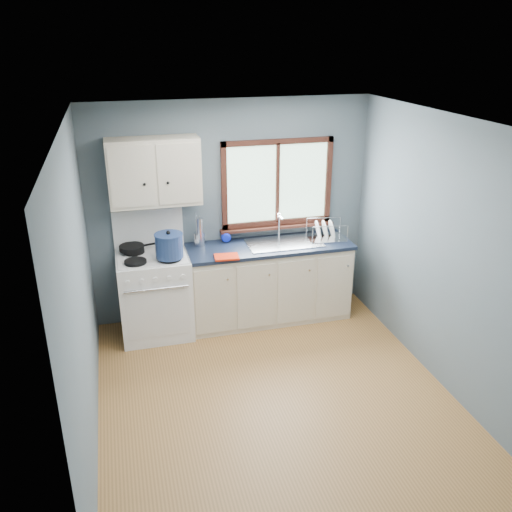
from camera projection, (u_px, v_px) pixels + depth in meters
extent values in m
cube|color=#A4713A|center=(276.00, 397.00, 5.05)|extent=(3.20, 3.60, 0.02)
cube|color=white|center=(280.00, 122.00, 4.09)|extent=(3.20, 3.60, 0.02)
cube|color=slate|center=(231.00, 211.00, 6.18)|extent=(3.20, 0.02, 2.50)
cube|color=slate|center=(375.00, 406.00, 2.95)|extent=(3.20, 0.02, 2.50)
cube|color=slate|center=(79.00, 296.00, 4.18)|extent=(0.02, 3.60, 2.50)
cube|color=slate|center=(446.00, 255.00, 4.95)|extent=(0.02, 3.60, 2.50)
cube|color=white|center=(155.00, 295.00, 5.95)|extent=(0.76, 0.65, 0.92)
cube|color=white|center=(148.00, 228.00, 5.96)|extent=(0.76, 0.05, 0.44)
cube|color=silver|center=(152.00, 256.00, 5.77)|extent=(0.72, 0.59, 0.01)
cylinder|color=black|center=(135.00, 262.00, 5.59)|extent=(0.23, 0.23, 0.03)
cylinder|color=black|center=(170.00, 258.00, 5.68)|extent=(0.23, 0.23, 0.03)
cylinder|color=black|center=(134.00, 251.00, 5.86)|extent=(0.23, 0.23, 0.03)
cylinder|color=black|center=(167.00, 248.00, 5.94)|extent=(0.23, 0.23, 0.03)
cylinder|color=silver|center=(156.00, 289.00, 5.55)|extent=(0.66, 0.02, 0.02)
cube|color=silver|center=(158.00, 314.00, 5.69)|extent=(0.66, 0.01, 0.55)
cube|color=beige|center=(268.00, 283.00, 6.29)|extent=(1.85, 0.60, 0.88)
cube|color=black|center=(268.00, 313.00, 6.46)|extent=(1.85, 0.54, 0.08)
cube|color=black|center=(269.00, 246.00, 6.12)|extent=(1.89, 0.64, 0.04)
cube|color=silver|center=(284.00, 243.00, 6.15)|extent=(0.84, 0.46, 0.01)
cube|color=silver|center=(267.00, 251.00, 6.13)|extent=(0.36, 0.40, 0.14)
cube|color=silver|center=(300.00, 247.00, 6.23)|extent=(0.36, 0.40, 0.14)
cylinder|color=silver|center=(279.00, 226.00, 6.28)|extent=(0.02, 0.02, 0.28)
cylinder|color=silver|center=(281.00, 217.00, 6.16)|extent=(0.02, 0.16, 0.02)
sphere|color=silver|center=(279.00, 214.00, 6.22)|extent=(0.04, 0.04, 0.04)
cube|color=#9EC6A8|center=(277.00, 183.00, 6.18)|extent=(1.22, 0.01, 0.92)
cube|color=#421E15|center=(278.00, 142.00, 5.98)|extent=(1.30, 0.05, 0.06)
cube|color=#421E15|center=(277.00, 222.00, 6.34)|extent=(1.30, 0.05, 0.06)
cube|color=#421E15|center=(224.00, 187.00, 6.01)|extent=(0.06, 0.05, 1.00)
cube|color=#421E15|center=(328.00, 180.00, 6.31)|extent=(0.06, 0.05, 1.00)
cube|color=#421E15|center=(278.00, 183.00, 6.16)|extent=(0.03, 0.05, 0.92)
cube|color=#421E15|center=(278.00, 227.00, 6.33)|extent=(1.36, 0.10, 0.03)
cube|color=beige|center=(154.00, 172.00, 5.61)|extent=(0.95, 0.32, 0.70)
cube|color=beige|center=(132.00, 177.00, 5.41)|extent=(0.44, 0.01, 0.62)
cube|color=beige|center=(179.00, 174.00, 5.52)|extent=(0.44, 0.01, 0.62)
sphere|color=black|center=(145.00, 184.00, 5.45)|extent=(0.03, 0.03, 0.03)
sphere|color=black|center=(168.00, 183.00, 5.51)|extent=(0.03, 0.03, 0.03)
cylinder|color=black|center=(132.00, 248.00, 5.84)|extent=(0.32, 0.32, 0.05)
cube|color=black|center=(149.00, 245.00, 5.93)|extent=(0.15, 0.06, 0.02)
cylinder|color=navy|center=(169.00, 246.00, 5.63)|extent=(0.33, 0.33, 0.24)
cylinder|color=navy|center=(168.00, 235.00, 5.58)|extent=(0.34, 0.34, 0.02)
sphere|color=black|center=(168.00, 233.00, 5.57)|extent=(0.05, 0.05, 0.04)
cylinder|color=silver|center=(199.00, 239.00, 6.06)|extent=(0.15, 0.15, 0.15)
cylinder|color=silver|center=(200.00, 225.00, 6.02)|extent=(0.01, 0.01, 0.22)
cylinder|color=silver|center=(196.00, 224.00, 5.99)|extent=(0.01, 0.01, 0.26)
cylinder|color=silver|center=(200.00, 227.00, 5.99)|extent=(0.01, 0.01, 0.20)
cylinder|color=silver|center=(200.00, 232.00, 6.00)|extent=(0.09, 0.09, 0.33)
imported|color=#0E22D7|center=(226.00, 231.00, 6.10)|extent=(0.12, 0.12, 0.28)
cube|color=red|center=(227.00, 257.00, 5.75)|extent=(0.27, 0.21, 0.02)
cube|color=silver|center=(326.00, 238.00, 6.29)|extent=(0.47, 0.38, 0.02)
cylinder|color=silver|center=(312.00, 236.00, 6.09)|extent=(0.01, 0.01, 0.20)
cylinder|color=silver|center=(348.00, 234.00, 6.14)|extent=(0.01, 0.01, 0.20)
cylinder|color=silver|center=(307.00, 227.00, 6.37)|extent=(0.01, 0.01, 0.20)
cylinder|color=silver|center=(340.00, 225.00, 6.42)|extent=(0.01, 0.01, 0.20)
cylinder|color=silver|center=(331.00, 226.00, 6.07)|extent=(0.41, 0.06, 0.01)
cylinder|color=silver|center=(324.00, 218.00, 6.35)|extent=(0.41, 0.06, 0.01)
cylinder|color=white|center=(318.00, 230.00, 6.23)|extent=(0.09, 0.23, 0.22)
cylinder|color=white|center=(325.00, 230.00, 6.24)|extent=(0.09, 0.23, 0.22)
cylinder|color=white|center=(332.00, 229.00, 6.25)|extent=(0.09, 0.23, 0.22)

